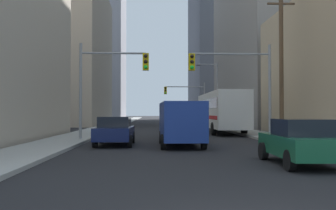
% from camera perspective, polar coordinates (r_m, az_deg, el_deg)
% --- Properties ---
extents(sidewalk_left, '(2.83, 160.00, 0.15)m').
position_cam_1_polar(sidewalk_left, '(55.02, -7.82, -2.90)').
color(sidewalk_left, '#9E9E99').
rests_on(sidewalk_left, ground).
extents(sidewalk_right, '(2.83, 160.00, 0.15)m').
position_cam_1_polar(sidewalk_right, '(55.37, 6.10, -2.89)').
color(sidewalk_right, '#9E9E99').
rests_on(sidewalk_right, ground).
extents(city_bus, '(2.67, 11.50, 3.40)m').
position_cam_1_polar(city_bus, '(32.36, 8.04, -0.82)').
color(city_bus, silver).
rests_on(city_bus, ground).
extents(cargo_van_blue, '(2.16, 5.26, 2.26)m').
position_cam_1_polar(cargo_van_blue, '(19.37, 1.97, -2.49)').
color(cargo_van_blue, navy).
rests_on(cargo_van_blue, ground).
extents(sedan_green, '(1.95, 4.26, 1.52)m').
position_cam_1_polar(sedan_green, '(13.27, 19.52, -5.25)').
color(sedan_green, '#195938').
rests_on(sedan_green, ground).
extents(sedan_navy, '(1.95, 4.23, 1.52)m').
position_cam_1_polar(sedan_navy, '(20.20, -8.02, -3.89)').
color(sedan_navy, '#141E4C').
rests_on(sedan_navy, ground).
extents(sedan_black, '(1.95, 4.23, 1.52)m').
position_cam_1_polar(sedan_black, '(25.03, 1.18, -3.38)').
color(sedan_black, black).
rests_on(sedan_black, ground).
extents(traffic_signal_near_left, '(4.27, 0.44, 6.00)m').
position_cam_1_polar(traffic_signal_near_left, '(23.45, -8.68, 4.55)').
color(traffic_signal_near_left, gray).
rests_on(traffic_signal_near_left, ground).
extents(traffic_signal_near_right, '(5.18, 0.44, 6.00)m').
position_cam_1_polar(traffic_signal_near_right, '(23.85, 9.96, 4.55)').
color(traffic_signal_near_right, gray).
rests_on(traffic_signal_near_right, ground).
extents(traffic_signal_far_right, '(5.79, 0.44, 6.00)m').
position_cam_1_polar(traffic_signal_far_right, '(53.08, 2.81, 1.41)').
color(traffic_signal_far_right, gray).
rests_on(traffic_signal_far_right, ground).
extents(utility_pole_right, '(2.20, 0.28, 10.30)m').
position_cam_1_polar(utility_pole_right, '(25.91, 16.78, 7.07)').
color(utility_pole_right, brown).
rests_on(utility_pole_right, ground).
extents(street_lamp_right, '(2.51, 0.32, 7.50)m').
position_cam_1_polar(street_lamp_right, '(43.52, 6.94, 2.54)').
color(street_lamp_right, gray).
rests_on(street_lamp_right, ground).
extents(building_left_mid_office, '(23.35, 21.86, 19.98)m').
position_cam_1_polar(building_left_mid_office, '(58.81, -21.10, 6.97)').
color(building_left_mid_office, '#B7A893').
rests_on(building_left_mid_office, ground).
extents(building_left_far_tower, '(22.84, 18.11, 53.78)m').
position_cam_1_polar(building_left_far_tower, '(102.49, -13.25, 13.05)').
color(building_left_far_tower, '#93939E').
rests_on(building_left_far_tower, ground).
extents(building_right_mid_block, '(22.72, 26.30, 30.64)m').
position_cam_1_polar(building_right_mid_block, '(55.84, 21.14, 12.98)').
color(building_right_mid_block, gray).
rests_on(building_right_mid_block, ground).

